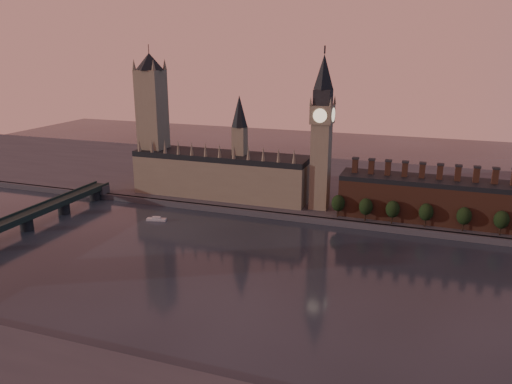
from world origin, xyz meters
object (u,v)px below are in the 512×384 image
at_px(victoria_tower, 153,118).
at_px(river_boat, 156,219).
at_px(westminster_bridge, 0,229).
at_px(big_ben, 322,131).

bearing_deg(victoria_tower, river_boat, -59.73).
xyz_separation_m(victoria_tower, river_boat, (32.38, -55.47, -58.10)).
relative_size(victoria_tower, river_boat, 8.06).
bearing_deg(westminster_bridge, big_ben, 34.33).
distance_m(victoria_tower, river_boat, 86.61).
relative_size(westminster_bridge, river_boat, 14.92).
xyz_separation_m(westminster_bridge, river_boat, (67.38, 62.22, -6.45)).
height_order(big_ben, westminster_bridge, big_ben).
distance_m(victoria_tower, big_ben, 130.12).
distance_m(big_ben, westminster_bridge, 205.83).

